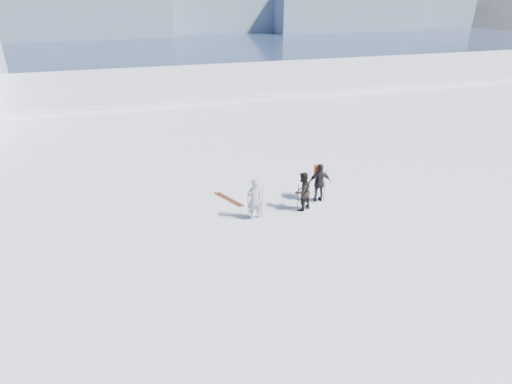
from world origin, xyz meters
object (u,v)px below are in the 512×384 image
Objects in this scene: skis_loose at (229,199)px; skier_pack at (320,183)px; skier_grey at (254,199)px; skier_dark at (302,191)px.

skier_pack is at bearing -18.85° from skis_loose.
skier_pack is 1.05× the size of skis_loose.
skier_pack is 3.81m from skis_loose.
skier_pack reaches higher than skis_loose.
skier_grey is 2.04m from skis_loose.
skis_loose is at bearing -80.04° from skier_grey.
skier_grey is at bearing -21.38° from skier_dark.
skier_dark is at bearing 34.52° from skier_pack.
skis_loose is (-0.57, 1.79, -0.80)m from skier_grey.
skier_dark is at bearing -33.12° from skis_loose.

